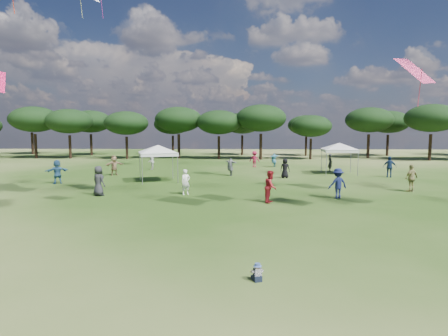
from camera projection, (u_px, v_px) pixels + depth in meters
The scene contains 6 objects.
ground at pixel (244, 325), 8.15m from camera, with size 140.00×140.00×0.00m, color #2E4D17.
tree_line at pixel (254, 121), 54.62m from camera, with size 108.78×17.63×7.77m.
tent_left at pixel (158, 146), 29.98m from camera, with size 5.60×5.60×3.26m.
tent_right at pixel (339, 144), 35.10m from camera, with size 6.02×6.02×3.24m.
toddler at pixel (257, 273), 10.50m from camera, with size 0.38×0.41×0.52m.
festival_crowd at pixel (228, 169), 31.68m from camera, with size 28.81×21.76×1.91m.
Camera 1 is at (-0.20, -7.75, 4.27)m, focal length 30.00 mm.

